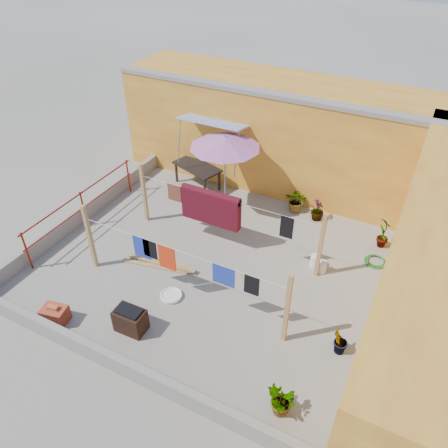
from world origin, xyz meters
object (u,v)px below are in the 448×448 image
at_px(brick_stack, 55,315).
at_px(green_hose, 375,261).
at_px(brazier, 130,320).
at_px(water_jug_b, 315,261).
at_px(water_jug_a, 322,267).
at_px(patio_umbrella, 225,143).
at_px(outdoor_table, 197,168).
at_px(white_basin, 171,296).
at_px(plant_back_a, 297,200).

xyz_separation_m(brick_stack, green_hose, (5.76, 5.12, -0.16)).
distance_m(brazier, water_jug_b, 4.68).
relative_size(brazier, water_jug_a, 1.82).
bearing_deg(water_jug_a, brick_stack, -138.15).
relative_size(water_jug_a, water_jug_b, 0.95).
bearing_deg(patio_umbrella, water_jug_a, -22.62).
bearing_deg(water_jug_a, outdoor_table, 155.90).
bearing_deg(brazier, patio_umbrella, 93.77).
distance_m(patio_umbrella, outdoor_table, 2.11).
bearing_deg(outdoor_table, green_hose, -11.21).
xyz_separation_m(water_jug_a, green_hose, (1.11, 0.96, -0.12)).
height_order(patio_umbrella, outdoor_table, patio_umbrella).
xyz_separation_m(brick_stack, water_jug_a, (4.64, 4.16, -0.04)).
bearing_deg(brazier, water_jug_b, 52.49).
bearing_deg(water_jug_b, white_basin, -135.76).
bearing_deg(outdoor_table, plant_back_a, 1.75).
bearing_deg(brazier, plant_back_a, 74.50).
bearing_deg(brazier, brick_stack, -160.25).
bearing_deg(patio_umbrella, brick_stack, -102.68).
relative_size(brazier, white_basin, 1.27).
bearing_deg(outdoor_table, patio_umbrella, -27.71).
bearing_deg(patio_umbrella, water_jug_b, -22.13).
relative_size(outdoor_table, water_jug_a, 4.70).
bearing_deg(water_jug_b, green_hose, 32.27).
relative_size(brick_stack, water_jug_b, 1.56).
bearing_deg(white_basin, brazier, -101.62).
relative_size(water_jug_b, plant_back_a, 0.52).
bearing_deg(brazier, outdoor_table, 106.31).
relative_size(green_hose, plant_back_a, 0.76).
bearing_deg(patio_umbrella, brazier, -86.23).
xyz_separation_m(patio_umbrella, white_basin, (0.57, -3.83, -2.07)).
distance_m(brick_stack, white_basin, 2.53).
xyz_separation_m(patio_umbrella, green_hose, (4.51, -0.45, -2.08)).
bearing_deg(water_jug_a, plant_back_a, 123.20).
bearing_deg(patio_umbrella, white_basin, -81.53).
xyz_separation_m(white_basin, green_hose, (3.93, 3.38, -0.01)).
bearing_deg(white_basin, water_jug_a, 40.62).
bearing_deg(green_hose, plant_back_a, 153.86).
bearing_deg(plant_back_a, water_jug_a, -56.80).
xyz_separation_m(patio_umbrella, plant_back_a, (1.94, 0.80, -1.75)).
bearing_deg(water_jug_a, brazier, -130.45).
xyz_separation_m(brazier, water_jug_a, (3.06, 3.59, -0.12)).
bearing_deg(brick_stack, patio_umbrella, 77.32).
distance_m(brazier, green_hose, 6.18).
distance_m(green_hose, plant_back_a, 2.88).
height_order(brick_stack, brazier, brazier).
xyz_separation_m(brick_stack, brazier, (1.58, 0.57, 0.09)).
xyz_separation_m(water_jug_a, water_jug_b, (-0.21, 0.12, 0.01)).
bearing_deg(water_jug_a, green_hose, 40.69).
bearing_deg(plant_back_a, water_jug_b, -59.44).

